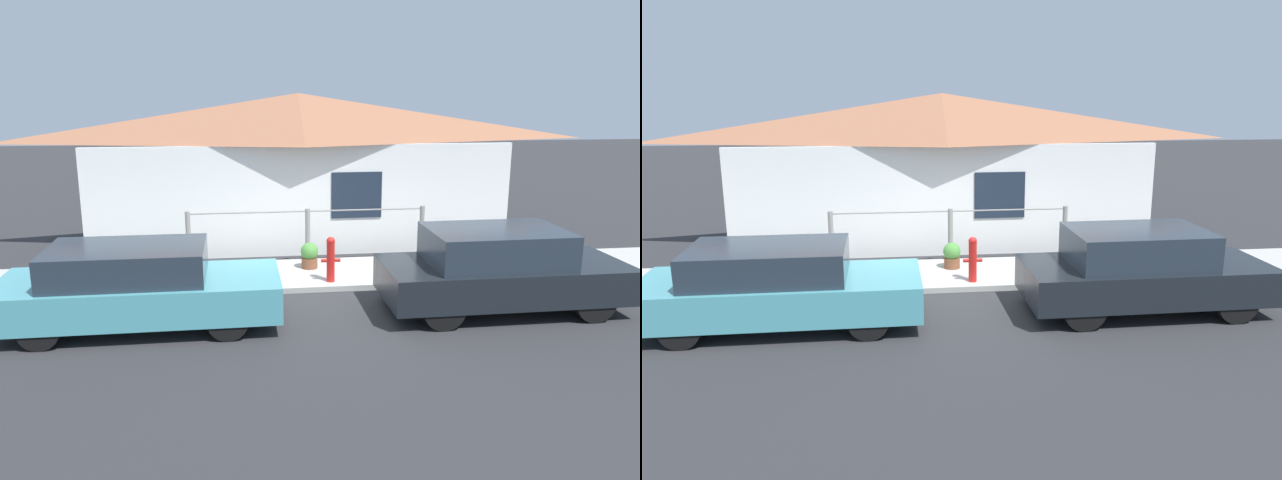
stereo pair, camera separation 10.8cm
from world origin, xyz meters
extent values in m
plane|color=#2D2D30|center=(0.00, 0.00, 0.00)|extent=(60.00, 60.00, 0.00)
cube|color=#B2AFA8|center=(0.00, 0.95, 0.05)|extent=(24.00, 1.90, 0.10)
cube|color=white|center=(0.00, 2.60, 1.20)|extent=(9.23, 0.12, 2.40)
cube|color=#1E2838|center=(1.15, 2.53, 1.32)|extent=(1.10, 0.04, 1.00)
pyramid|color=#A36647|center=(0.00, 3.64, 2.93)|extent=(9.63, 2.20, 1.06)
cylinder|color=gray|center=(-2.40, 1.75, 0.65)|extent=(0.10, 0.10, 1.10)
cylinder|color=gray|center=(0.00, 1.75, 0.65)|extent=(0.10, 0.10, 1.10)
cylinder|color=gray|center=(2.40, 1.75, 0.65)|extent=(0.10, 0.10, 1.10)
cylinder|color=gray|center=(0.00, 1.75, 1.15)|extent=(4.80, 0.03, 0.03)
cube|color=teal|center=(-2.90, -1.25, 0.50)|extent=(4.25, 1.68, 0.56)
cube|color=#232D38|center=(-3.07, -1.25, 1.03)|extent=(2.34, 1.47, 0.50)
cylinder|color=black|center=(-1.59, -0.54, 0.30)|extent=(0.60, 0.20, 0.60)
cylinder|color=black|center=(-1.58, -1.96, 0.30)|extent=(0.60, 0.20, 0.60)
cylinder|color=black|center=(-4.22, -0.55, 0.30)|extent=(0.60, 0.20, 0.60)
cylinder|color=black|center=(-4.21, -1.97, 0.30)|extent=(0.60, 0.20, 0.60)
cube|color=black|center=(2.90, -1.25, 0.54)|extent=(3.98, 1.70, 0.56)
cube|color=#232D38|center=(2.74, -1.25, 1.10)|extent=(2.19, 1.48, 0.56)
cylinder|color=black|center=(4.12, -0.53, 0.34)|extent=(0.68, 0.21, 0.68)
cylinder|color=black|center=(4.13, -1.95, 0.34)|extent=(0.68, 0.21, 0.68)
cylinder|color=black|center=(1.66, -0.55, 0.34)|extent=(0.68, 0.21, 0.68)
cylinder|color=black|center=(1.67, -1.98, 0.34)|extent=(0.68, 0.21, 0.68)
cylinder|color=red|center=(0.27, 0.31, 0.47)|extent=(0.15, 0.15, 0.73)
sphere|color=red|center=(0.27, 0.31, 0.87)|extent=(0.16, 0.16, 0.16)
cylinder|color=red|center=(0.16, 0.31, 0.51)|extent=(0.14, 0.07, 0.07)
cylinder|color=red|center=(0.38, 0.31, 0.51)|extent=(0.14, 0.07, 0.07)
cylinder|color=brown|center=(-0.02, 1.23, 0.21)|extent=(0.32, 0.32, 0.21)
sphere|color=#4C8E3D|center=(-0.02, 1.23, 0.44)|extent=(0.35, 0.35, 0.35)
camera|label=1|loc=(-1.33, -10.59, 3.63)|focal=35.00mm
camera|label=2|loc=(-1.22, -10.60, 3.63)|focal=35.00mm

